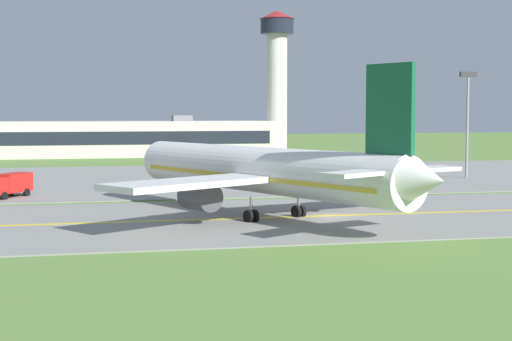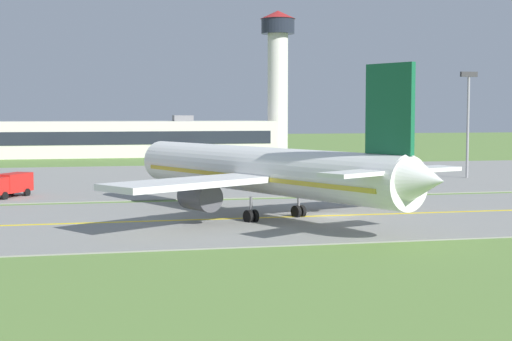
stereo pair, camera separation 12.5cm
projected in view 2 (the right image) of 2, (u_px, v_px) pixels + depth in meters
The scene contains 11 objects.
ground_plane at pixel (329, 217), 69.60m from camera, with size 500.00×500.00×0.00m, color olive.
taxiway_strip at pixel (329, 216), 69.60m from camera, with size 240.00×28.00×0.10m, color gray.
apron_pad at pixel (305, 176), 112.65m from camera, with size 140.00×52.00×0.10m, color gray.
taxiway_centreline at pixel (329, 216), 69.59m from camera, with size 220.00×0.60×0.01m, color yellow.
airplane_lead at pixel (264, 171), 68.26m from camera, with size 30.93×37.40×12.70m.
service_truck_baggage at pixel (265, 168), 108.40m from camera, with size 5.38×5.95×2.60m.
service_truck_catering at pixel (332, 175), 96.67m from camera, with size 5.38×5.94×2.60m.
service_truck_pushback at pixel (9, 184), 84.58m from camera, with size 4.89×6.18×2.60m.
terminal_building at pixel (123, 139), 162.81m from camera, with size 62.21×12.25×8.44m.
control_tower at pixel (278, 69), 171.12m from camera, with size 7.60×7.60×30.97m.
apron_light_mast at pixel (468, 111), 108.58m from camera, with size 2.40×0.50×14.70m.
Camera 2 is at (-21.43, -66.01, 9.28)m, focal length 55.47 mm.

